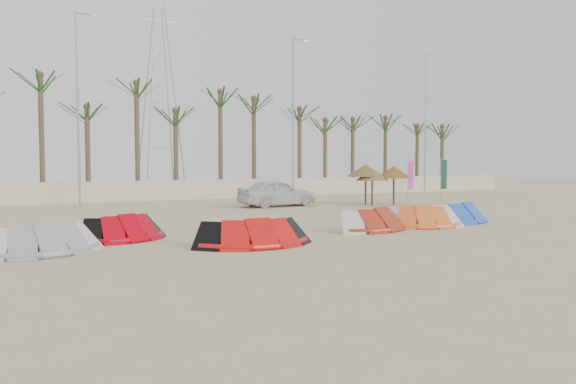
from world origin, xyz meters
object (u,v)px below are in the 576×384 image
kite_red_mid (250,231)px  kite_blue (454,211)px  kite_red_left (123,227)px  parasol_mid (372,174)px  kite_red_right (370,218)px  parasol_right (394,172)px  kite_orange (417,216)px  kite_grey (43,238)px  parasol_left (366,170)px  car (277,193)px

kite_red_mid → kite_blue: size_ratio=0.90×
kite_red_left → parasol_mid: 17.55m
kite_red_left → kite_red_mid: (3.14, -3.02, 0.00)m
kite_red_right → kite_blue: same height
kite_red_left → parasol_right: (17.07, 7.24, 1.49)m
kite_orange → parasol_mid: bearing=62.4°
kite_orange → parasol_right: (6.20, 9.02, 1.49)m
kite_grey → kite_red_left: bearing=32.8°
parasol_left → parasol_right: (1.39, -0.85, -0.09)m
kite_red_mid → car: car is taller
kite_red_left → car: (10.56, 9.48, 0.35)m
kite_blue → parasol_left: size_ratio=1.70×
parasol_mid → car: parasol_mid is taller
kite_red_left → kite_grey: bearing=-147.2°
parasol_right → car: size_ratio=0.50×
kite_blue → parasol_mid: 9.05m
kite_blue → parasol_mid: parasol_mid is taller
parasol_right → car: parasol_right is taller
kite_red_mid → kite_orange: (7.72, 1.24, -0.00)m
kite_blue → parasol_right: 9.15m
parasol_left → car: (-5.11, 1.40, -1.24)m
parasol_left → car: 5.44m
kite_red_mid → kite_blue: (10.40, 1.94, 0.00)m
parasol_left → parasol_mid: parasol_left is taller
kite_grey → parasol_right: bearing=24.3°
kite_grey → kite_orange: size_ratio=0.98×
parasol_mid → kite_orange: bearing=-117.6°
kite_grey → parasol_right: parasol_right is taller
kite_grey → kite_red_right: bearing=0.2°
kite_grey → parasol_mid: 20.54m
kite_blue → parasol_left: parasol_left is taller
kite_orange → parasol_mid: parasol_mid is taller
kite_red_mid → parasol_left: size_ratio=1.54×
kite_red_right → parasol_right: 12.23m
kite_orange → car: bearing=91.5°
kite_red_right → parasol_left: (6.94, 9.67, 1.59)m
kite_red_left → car: 14.20m
car → parasol_right: bearing=-111.4°
kite_red_left → parasol_mid: bearing=25.7°
kite_red_left → parasol_mid: parasol_mid is taller
parasol_left → parasol_right: 1.63m
kite_blue → parasol_left: 9.54m
kite_red_mid → parasol_mid: parasol_mid is taller
kite_red_right → car: (1.83, 11.07, 0.35)m
kite_grey → parasol_left: (18.21, 9.72, 1.59)m
parasol_right → kite_red_left: bearing=-157.0°
kite_orange → parasol_right: bearing=55.5°
kite_grey → kite_blue: size_ratio=0.85×
kite_grey → kite_red_right: 11.27m
kite_orange → kite_blue: size_ratio=0.87×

